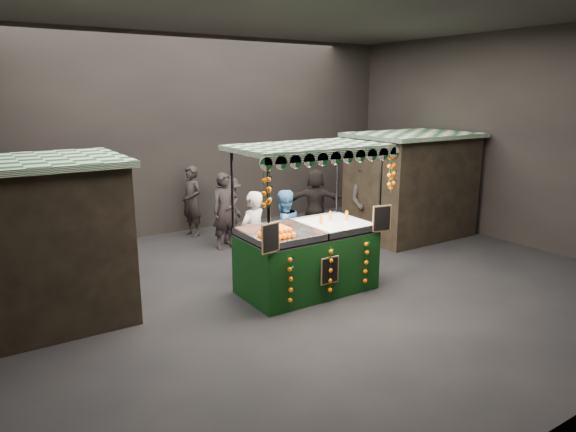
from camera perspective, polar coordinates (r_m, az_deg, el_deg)
ground at (r=9.77m, az=1.31°, el=-7.82°), size 12.00×12.00×0.00m
market_hall at (r=9.10m, az=1.43°, el=12.43°), size 12.10×10.10×5.05m
neighbour_stall_left at (r=8.84m, az=-27.06°, el=-2.73°), size 3.00×2.20×2.60m
neighbour_stall_right at (r=13.30m, az=13.52°, el=3.45°), size 3.00×2.20×2.60m
juice_stall at (r=9.28m, az=2.33°, el=-3.55°), size 2.78×1.63×2.69m
vendor_grey at (r=9.83m, az=-3.96°, el=-2.29°), size 0.75×0.63×1.76m
vendor_blue at (r=10.31m, az=-0.53°, el=-1.70°), size 0.85×0.68×1.69m
shopper_0 at (r=11.93m, az=-6.99°, el=0.55°), size 0.67×0.45×1.79m
shopper_1 at (r=12.77m, az=8.72°, el=1.50°), size 1.14×1.12×1.85m
shopper_2 at (r=10.85m, az=-21.59°, el=-1.48°), size 1.10×1.06×1.85m
shopper_3 at (r=12.35m, az=-6.52°, el=0.62°), size 1.19×1.14×1.63m
shopper_4 at (r=10.11m, az=-28.18°, el=-3.09°), size 1.10×1.04×1.89m
shopper_5 at (r=13.27m, az=3.07°, el=1.71°), size 1.55×1.30×1.68m
shopper_6 at (r=13.15m, az=-10.68°, el=1.63°), size 0.60×0.75×1.79m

